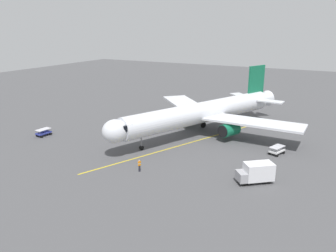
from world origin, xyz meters
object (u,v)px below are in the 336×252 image
object	(u,v)px
baggage_cart_rear_apron	(44,132)
baggage_cart_starboard_side	(277,150)
airplane	(203,113)
ground_crew_marshaller	(116,130)
box_truck_near_nose	(256,172)
ground_crew_wing_walker	(139,165)
baggage_cart_portside	(217,112)

from	to	relation	value
baggage_cart_rear_apron	baggage_cart_starboard_side	bearing A→B (deg)	-164.87
airplane	ground_crew_marshaller	bearing A→B (deg)	29.76
airplane	baggage_cart_starboard_side	xyz separation A→B (m)	(-14.23, 4.30, -3.35)
baggage_cart_rear_apron	airplane	bearing A→B (deg)	-149.25
baggage_cart_starboard_side	baggage_cart_rear_apron	xyz separation A→B (m)	(39.33, 10.63, 0.00)
airplane	ground_crew_marshaller	size ratio (longest dim) A/B	22.40
ground_crew_marshaller	box_truck_near_nose	world-z (taller)	box_truck_near_nose
box_truck_near_nose	baggage_cart_starboard_side	bearing A→B (deg)	-93.00
airplane	ground_crew_wing_walker	size ratio (longest dim) A/B	22.40
airplane	baggage_cart_starboard_side	bearing A→B (deg)	163.20
baggage_cart_rear_apron	ground_crew_marshaller	bearing A→B (deg)	-148.05
airplane	ground_crew_marshaller	xyz separation A→B (m)	(13.91, 7.95, -3.12)
ground_crew_wing_walker	box_truck_near_nose	bearing A→B (deg)	-164.65
ground_crew_marshaller	baggage_cart_rear_apron	xyz separation A→B (m)	(11.19, 6.98, -0.23)
airplane	baggage_cart_portside	xyz separation A→B (m)	(2.27, -13.93, -3.35)
ground_crew_marshaller	box_truck_near_nose	size ratio (longest dim) A/B	0.36
airplane	baggage_cart_rear_apron	world-z (taller)	airplane
ground_crew_wing_walker	box_truck_near_nose	distance (m)	15.42
baggage_cart_portside	baggage_cart_starboard_side	size ratio (longest dim) A/B	1.00
ground_crew_wing_walker	baggage_cart_rear_apron	distance (m)	24.36
ground_crew_marshaller	baggage_cart_portside	xyz separation A→B (m)	(-11.64, -21.89, -0.23)
ground_crew_marshaller	baggage_cart_starboard_side	xyz separation A→B (m)	(-28.14, -3.66, -0.23)
baggage_cart_portside	baggage_cart_rear_apron	size ratio (longest dim) A/B	1.08
airplane	ground_crew_wing_walker	world-z (taller)	airplane
box_truck_near_nose	baggage_cart_starboard_side	xyz separation A→B (m)	(-0.60, -11.43, -0.73)
baggage_cart_portside	baggage_cart_rear_apron	xyz separation A→B (m)	(22.83, 28.86, 0.00)
ground_crew_marshaller	ground_crew_wing_walker	bearing A→B (deg)	136.92
baggage_cart_portside	ground_crew_marshaller	bearing A→B (deg)	61.99
baggage_cart_rear_apron	box_truck_near_nose	bearing A→B (deg)	178.82
baggage_cart_portside	baggage_cart_rear_apron	distance (m)	36.80
airplane	baggage_cart_portside	distance (m)	14.51
ground_crew_marshaller	baggage_cart_portside	bearing A→B (deg)	-118.01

